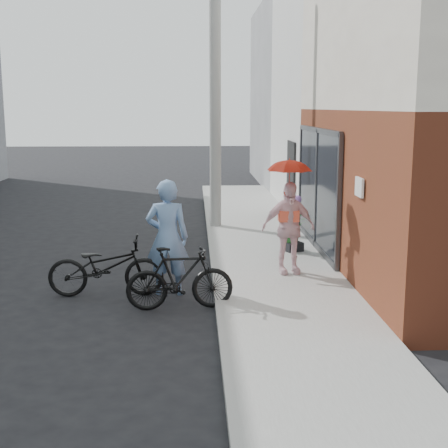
{
  "coord_description": "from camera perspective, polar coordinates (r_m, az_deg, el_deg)",
  "views": [
    {
      "loc": [
        0.58,
        -9.37,
        3.06
      ],
      "look_at": [
        1.07,
        1.0,
        1.1
      ],
      "focal_mm": 50.0,
      "sensor_mm": 36.0,
      "label": 1
    }
  ],
  "objects": [
    {
      "name": "parasol",
      "position": [
        10.96,
        6.01,
        5.59
      ],
      "size": [
        0.76,
        0.76,
        0.66
      ],
      "primitive_type": "imported",
      "color": "red",
      "rests_on": "kimono_woman"
    },
    {
      "name": "bike_right",
      "position": [
        9.54,
        -4.07,
        -4.97
      ],
      "size": [
        1.67,
        0.6,
        0.98
      ],
      "primitive_type": "imported",
      "rotation": [
        0.0,
        0.0,
        1.66
      ],
      "color": "black",
      "rests_on": "ground"
    },
    {
      "name": "planter",
      "position": [
        12.99,
        6.26,
        -2.03
      ],
      "size": [
        0.46,
        0.46,
        0.19
      ],
      "primitive_type": "cube",
      "rotation": [
        0.0,
        0.0,
        0.41
      ],
      "color": "black",
      "rests_on": "sidewalk"
    },
    {
      "name": "sidewalk",
      "position": [
        11.86,
        4.73,
        -4.0
      ],
      "size": [
        2.2,
        24.0,
        0.12
      ],
      "primitive_type": "cube",
      "color": "gray",
      "rests_on": "ground"
    },
    {
      "name": "plaster_building",
      "position": [
        19.53,
        17.44,
        11.51
      ],
      "size": [
        8.0,
        6.0,
        7.0
      ],
      "primitive_type": "cube",
      "color": "silver",
      "rests_on": "ground"
    },
    {
      "name": "ground",
      "position": [
        9.88,
        -6.01,
        -7.42
      ],
      "size": [
        80.0,
        80.0,
        0.0
      ],
      "primitive_type": "plane",
      "color": "black",
      "rests_on": "ground"
    },
    {
      "name": "curb",
      "position": [
        11.77,
        -0.89,
        -4.08
      ],
      "size": [
        0.12,
        24.0,
        0.12
      ],
      "primitive_type": "cube",
      "color": "#9E9E99",
      "rests_on": "ground"
    },
    {
      "name": "utility_pole",
      "position": [
        15.39,
        -0.81,
        12.33
      ],
      "size": [
        0.28,
        0.28,
        7.0
      ],
      "primitive_type": "cylinder",
      "color": "#9E9E99",
      "rests_on": "ground"
    },
    {
      "name": "east_building_far",
      "position": [
        26.23,
        12.14,
        11.42
      ],
      "size": [
        8.0,
        8.0,
        7.0
      ],
      "primitive_type": "cube",
      "color": "gray",
      "rests_on": "ground"
    },
    {
      "name": "kimono_woman",
      "position": [
        11.12,
        5.9,
        -0.35
      ],
      "size": [
        1.01,
        0.55,
        1.65
      ],
      "primitive_type": "imported",
      "rotation": [
        0.0,
        0.0,
        0.16
      ],
      "color": "silver",
      "rests_on": "sidewalk"
    },
    {
      "name": "bike_left",
      "position": [
        10.36,
        -10.75,
        -3.86
      ],
      "size": [
        1.88,
        0.68,
        0.98
      ],
      "primitive_type": "imported",
      "rotation": [
        0.0,
        0.0,
        1.58
      ],
      "color": "black",
      "rests_on": "ground"
    },
    {
      "name": "officer",
      "position": [
        10.22,
        -5.2,
        -1.24
      ],
      "size": [
        0.71,
        0.48,
        1.91
      ],
      "primitive_type": "imported",
      "rotation": [
        0.0,
        0.0,
        3.11
      ],
      "color": "#688BBA",
      "rests_on": "ground"
    },
    {
      "name": "potted_plant",
      "position": [
        12.91,
        6.3,
        -0.24
      ],
      "size": [
        0.58,
        0.5,
        0.64
      ],
      "primitive_type": "imported",
      "color": "#276229",
      "rests_on": "planter"
    }
  ]
}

